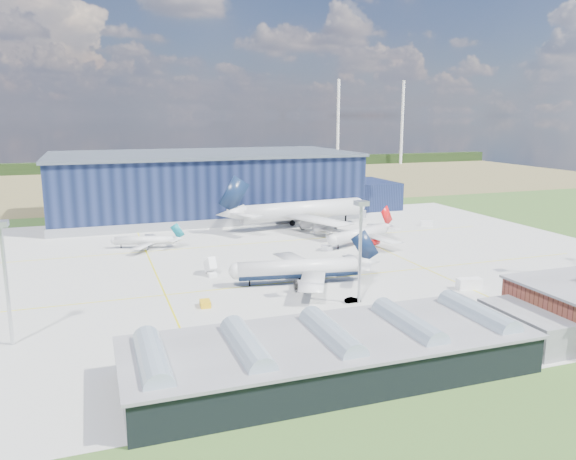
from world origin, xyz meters
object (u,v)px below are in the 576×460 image
object	(u,v)px
airliner_regional	(144,236)
gse_cart_b	(332,236)
airliner_navy	(298,259)
car_b	(353,300)
light_mast_center	(361,235)
gse_van_a	(469,284)
gse_tug_c	(324,227)
airstair	(210,268)
car_a	(507,298)
airliner_red	(360,228)
light_mast_west	(4,263)
gse_tug_b	(205,304)
airliner_widebody	(302,201)
gse_cart_a	(327,248)
gse_van_b	(427,223)
hangar	(210,187)

from	to	relation	value
airliner_regional	gse_cart_b	world-z (taller)	airliner_regional
airliner_navy	car_b	bearing A→B (deg)	119.46
light_mast_center	gse_van_a	size ratio (longest dim) A/B	3.86
airliner_navy	gse_tug_c	bearing A→B (deg)	-109.12
airstair	airliner_navy	bearing A→B (deg)	-45.77
airliner_regional	car_a	xyz separation A→B (m)	(72.16, -79.67, -3.30)
light_mast_center	airliner_red	xyz separation A→B (m)	(26.10, 52.00, -10.01)
light_mast_west	airstair	world-z (taller)	light_mast_west
airliner_regional	gse_tug_b	world-z (taller)	airliner_regional
airliner_regional	airstair	bearing A→B (deg)	127.44
light_mast_west	airliner_regional	xyz separation A→B (m)	(30.15, 70.00, -11.57)
gse_tug_b	light_mast_west	bearing A→B (deg)	-162.08
airliner_widebody	light_mast_center	bearing A→B (deg)	-108.86
gse_tug_b	gse_cart_a	bearing A→B (deg)	45.40
airliner_red	car_a	distance (m)	62.17
gse_van_b	gse_cart_a	bearing A→B (deg)	142.41
light_mast_center	airliner_widebody	xyz separation A→B (m)	(18.86, 85.00, -5.50)
light_mast_center	airstair	distance (m)	45.16
light_mast_center	gse_van_b	distance (m)	97.03
light_mast_west	car_a	bearing A→B (deg)	-5.40
light_mast_west	gse_cart_a	size ratio (longest dim) A/B	7.14
airliner_regional	car_a	distance (m)	107.54
hangar	gse_tug_c	xyz separation A→B (m)	(32.75, -44.84, -10.98)
light_mast_center	gse_tug_c	bearing A→B (deg)	72.27
gse_van_b	car_b	bearing A→B (deg)	165.52
hangar	airliner_widebody	size ratio (longest dim) A/B	2.38
gse_cart_a	gse_van_b	xyz separation A→B (m)	(50.97, 22.83, 0.34)
airliner_navy	gse_tug_c	world-z (taller)	airliner_navy
gse_van_a	gse_cart_a	size ratio (longest dim) A/B	1.85
airliner_regional	gse_cart_a	world-z (taller)	airliner_regional
gse_cart_b	airliner_regional	bearing A→B (deg)	133.66
gse_tug_c	car_b	size ratio (longest dim) A/B	0.80
light_mast_west	airliner_red	size ratio (longest dim) A/B	0.69
car_a	hangar	bearing A→B (deg)	0.22
light_mast_west	gse_cart_a	bearing A→B (deg)	30.25
airliner_navy	airliner_red	size ratio (longest dim) A/B	1.17
airliner_widebody	gse_cart_b	world-z (taller)	airliner_widebody
hangar	airliner_red	xyz separation A→B (m)	(33.28, -72.80, -6.20)
airliner_navy	gse_cart_b	distance (m)	54.26
airliner_red	gse_tug_c	size ratio (longest dim) A/B	11.47
airstair	airliner_red	bearing A→B (deg)	13.49
light_mast_center	airstair	world-z (taller)	light_mast_center
light_mast_west	car_b	distance (m)	70.35
gse_tug_b	gse_van_b	xyz separation A→B (m)	(96.98, 62.55, 0.32)
airliner_navy	airliner_widebody	world-z (taller)	airliner_widebody
hangar	airliner_navy	bearing A→B (deg)	-90.26
light_mast_center	light_mast_west	bearing A→B (deg)	180.00
airliner_widebody	airstair	xyz separation A→B (m)	(-45.31, -51.12, -8.34)
gse_tug_b	car_b	bearing A→B (deg)	-9.91
light_mast_center	car_b	size ratio (longest dim) A/B	6.31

